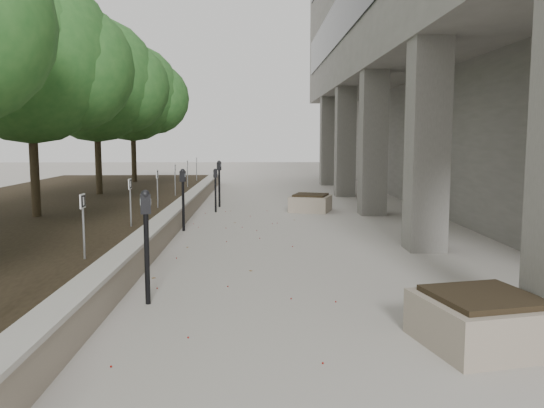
{
  "coord_description": "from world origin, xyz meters",
  "views": [
    {
      "loc": [
        0.19,
        -4.55,
        2.16
      ],
      "look_at": [
        0.47,
        6.59,
        0.83
      ],
      "focal_mm": 36.81,
      "sensor_mm": 36.0,
      "label": 1
    }
  ],
  "objects": [
    {
      "name": "ground",
      "position": [
        0.0,
        0.0,
        0.0
      ],
      "size": [
        90.0,
        90.0,
        0.0
      ],
      "primitive_type": "plane",
      "color": "#A7A199",
      "rests_on": "ground"
    },
    {
      "name": "retaining_wall",
      "position": [
        -1.82,
        9.0,
        0.25
      ],
      "size": [
        0.39,
        26.0,
        0.5
      ],
      "primitive_type": null,
      "color": "gray",
      "rests_on": "ground"
    },
    {
      "name": "planting_bed",
      "position": [
        -5.5,
        9.0,
        0.2
      ],
      "size": [
        7.0,
        26.0,
        0.4
      ],
      "primitive_type": "cube",
      "color": "#2E2417",
      "rests_on": "ground"
    },
    {
      "name": "crabapple_tree_3",
      "position": [
        -4.8,
        8.0,
        3.12
      ],
      "size": [
        4.6,
        4.0,
        5.44
      ],
      "primitive_type": null,
      "color": "#286225",
      "rests_on": "planting_bed"
    },
    {
      "name": "crabapple_tree_4",
      "position": [
        -4.8,
        13.0,
        3.12
      ],
      "size": [
        4.6,
        4.0,
        5.44
      ],
      "primitive_type": null,
      "color": "#286225",
      "rests_on": "planting_bed"
    },
    {
      "name": "crabapple_tree_5",
      "position": [
        -4.8,
        18.0,
        3.12
      ],
      "size": [
        4.6,
        4.0,
        5.44
      ],
      "primitive_type": null,
      "color": "#286225",
      "rests_on": "planting_bed"
    },
    {
      "name": "parking_sign_3",
      "position": [
        -2.35,
        3.5,
        0.88
      ],
      "size": [
        0.04,
        0.22,
        0.96
      ],
      "primitive_type": null,
      "color": "black",
      "rests_on": "planting_bed"
    },
    {
      "name": "parking_sign_4",
      "position": [
        -2.35,
        6.5,
        0.88
      ],
      "size": [
        0.04,
        0.22,
        0.96
      ],
      "primitive_type": null,
      "color": "black",
      "rests_on": "planting_bed"
    },
    {
      "name": "parking_sign_5",
      "position": [
        -2.35,
        9.5,
        0.88
      ],
      "size": [
        0.04,
        0.22,
        0.96
      ],
      "primitive_type": null,
      "color": "black",
      "rests_on": "planting_bed"
    },
    {
      "name": "parking_sign_6",
      "position": [
        -2.35,
        12.5,
        0.88
      ],
      "size": [
        0.04,
        0.22,
        0.96
      ],
      "primitive_type": null,
      "color": "black",
      "rests_on": "planting_bed"
    },
    {
      "name": "parking_sign_7",
      "position": [
        -2.35,
        15.5,
        0.88
      ],
      "size": [
        0.04,
        0.22,
        0.96
      ],
      "primitive_type": null,
      "color": "black",
      "rests_on": "planting_bed"
    },
    {
      "name": "parking_sign_8",
      "position": [
        -2.35,
        18.5,
        0.88
      ],
      "size": [
        0.04,
        0.22,
        0.96
      ],
      "primitive_type": null,
      "color": "black",
      "rests_on": "planting_bed"
    },
    {
      "name": "parking_meter_2",
      "position": [
        -1.26,
        2.57,
        0.75
      ],
      "size": [
        0.17,
        0.14,
        1.5
      ],
      "primitive_type": null,
      "rotation": [
        0.0,
        0.0,
        0.28
      ],
      "color": "black",
      "rests_on": "ground"
    },
    {
      "name": "parking_meter_3",
      "position": [
        -1.55,
        8.31,
        0.73
      ],
      "size": [
        0.17,
        0.14,
        1.45
      ],
      "primitive_type": null,
      "rotation": [
        0.0,
        0.0,
        -0.28
      ],
      "color": "black",
      "rests_on": "ground"
    },
    {
      "name": "parking_meter_4",
      "position": [
        -1.05,
        11.58,
        0.64
      ],
      "size": [
        0.15,
        0.13,
        1.28
      ],
      "primitive_type": null,
      "rotation": [
        0.0,
        0.0,
        0.32
      ],
      "color": "black",
      "rests_on": "ground"
    },
    {
      "name": "parking_meter_5",
      "position": [
        -1.03,
        12.83,
        0.73
      ],
      "size": [
        0.17,
        0.14,
        1.46
      ],
      "primitive_type": null,
      "rotation": [
        0.0,
        0.0,
        -0.33
      ],
      "color": "black",
      "rests_on": "ground"
    },
    {
      "name": "planter_front",
      "position": [
        2.52,
        1.0,
        0.28
      ],
      "size": [
        1.42,
        1.42,
        0.56
      ],
      "primitive_type": null,
      "rotation": [
        0.0,
        0.0,
        0.22
      ],
      "color": "gray",
      "rests_on": "ground"
    },
    {
      "name": "planter_back",
      "position": [
        1.73,
        11.72,
        0.26
      ],
      "size": [
        1.38,
        1.38,
        0.51
      ],
      "primitive_type": null,
      "rotation": [
        0.0,
        0.0,
        -0.31
      ],
      "color": "gray",
      "rests_on": "ground"
    },
    {
      "name": "berry_scatter",
      "position": [
        -0.1,
        5.0,
        0.01
      ],
      "size": [
        3.3,
        14.1,
        0.02
      ],
      "primitive_type": null,
      "color": "maroon",
      "rests_on": "ground"
    }
  ]
}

